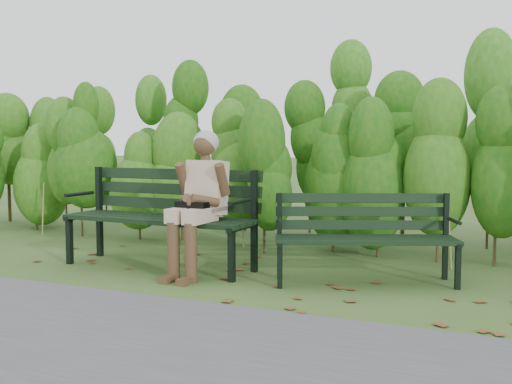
% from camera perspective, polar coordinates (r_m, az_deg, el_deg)
% --- Properties ---
extents(ground, '(80.00, 80.00, 0.00)m').
position_cam_1_polar(ground, '(5.52, -1.49, -8.06)').
color(ground, '#344C23').
extents(footpath, '(60.00, 2.50, 0.01)m').
position_cam_1_polar(footpath, '(3.73, -16.66, -14.55)').
color(footpath, '#474749').
rests_on(footpath, ground).
extents(hedge_band, '(11.04, 1.67, 2.42)m').
position_cam_1_polar(hedge_band, '(7.11, 4.97, 5.01)').
color(hedge_band, '#47381E').
rests_on(hedge_band, ground).
extents(leaf_litter, '(5.99, 2.21, 0.01)m').
position_cam_1_polar(leaf_litter, '(5.38, -1.11, -8.37)').
color(leaf_litter, brown).
rests_on(leaf_litter, ground).
extents(bench_left, '(1.94, 0.68, 0.96)m').
position_cam_1_polar(bench_left, '(5.97, -8.72, -1.61)').
color(bench_left, black).
rests_on(bench_left, ground).
extents(bench_right, '(1.62, 1.05, 0.77)m').
position_cam_1_polar(bench_right, '(5.33, 10.26, -3.60)').
color(bench_right, black).
rests_on(bench_right, ground).
extents(seated_woman, '(0.51, 0.75, 1.34)m').
position_cam_1_polar(seated_woman, '(5.51, -5.42, -0.07)').
color(seated_woman, '#BFA891').
rests_on(seated_woman, ground).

